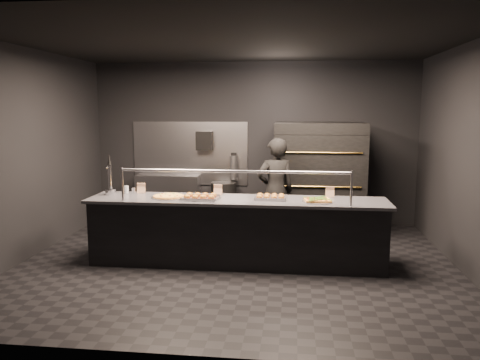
{
  "coord_description": "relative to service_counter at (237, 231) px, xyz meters",
  "views": [
    {
      "loc": [
        0.78,
        -6.24,
        2.13
      ],
      "look_at": [
        0.02,
        0.2,
        1.15
      ],
      "focal_mm": 35.0,
      "sensor_mm": 36.0,
      "label": 1
    }
  ],
  "objects": [
    {
      "name": "room",
      "position": [
        -0.02,
        0.05,
        1.03
      ],
      "size": [
        6.04,
        6.0,
        3.0
      ],
      "color": "black",
      "rests_on": "ground"
    },
    {
      "name": "slider_tray_a",
      "position": [
        -0.49,
        -0.08,
        0.49
      ],
      "size": [
        0.53,
        0.42,
        0.08
      ],
      "color": "silver",
      "rests_on": "service_counter"
    },
    {
      "name": "condiment_jar",
      "position": [
        -1.62,
        0.24,
        0.51
      ],
      "size": [
        0.17,
        0.07,
        0.11
      ],
      "color": "silver",
      "rests_on": "service_counter"
    },
    {
      "name": "beer_tap",
      "position": [
        -1.83,
        0.1,
        0.62
      ],
      "size": [
        0.15,
        0.21,
        0.58
      ],
      "color": "silver",
      "rests_on": "service_counter"
    },
    {
      "name": "worker",
      "position": [
        0.49,
        1.11,
        0.38
      ],
      "size": [
        0.72,
        0.6,
        1.69
      ],
      "primitive_type": "imported",
      "rotation": [
        0.0,
        0.0,
        3.5
      ],
      "color": "black",
      "rests_on": "ground"
    },
    {
      "name": "prep_shelf",
      "position": [
        -1.6,
        2.32,
        -0.01
      ],
      "size": [
        1.2,
        0.35,
        0.9
      ],
      "primitive_type": "cube",
      "color": "#99999E",
      "rests_on": "ground"
    },
    {
      "name": "fire_extinguisher",
      "position": [
        -0.35,
        2.4,
        0.6
      ],
      "size": [
        0.14,
        0.14,
        0.51
      ],
      "color": "#B2B2B7",
      "rests_on": "room"
    },
    {
      "name": "pizza_oven",
      "position": [
        1.2,
        1.9,
        0.5
      ],
      "size": [
        1.5,
        1.23,
        1.91
      ],
      "color": "black",
      "rests_on": "ground"
    },
    {
      "name": "towel_dispenser",
      "position": [
        -0.9,
        2.39,
        1.09
      ],
      "size": [
        0.3,
        0.2,
        0.35
      ],
      "primitive_type": "cube",
      "color": "black",
      "rests_on": "room"
    },
    {
      "name": "trash_bin",
      "position": [
        -0.51,
        2.22,
        -0.07
      ],
      "size": [
        0.48,
        0.48,
        0.79
      ],
      "primitive_type": "cylinder",
      "color": "black",
      "rests_on": "ground"
    },
    {
      "name": "tent_cards",
      "position": [
        -0.15,
        0.28,
        0.53
      ],
      "size": [
        2.84,
        0.04,
        0.15
      ],
      "color": "white",
      "rests_on": "service_counter"
    },
    {
      "name": "round_pizza",
      "position": [
        -0.95,
        -0.01,
        0.47
      ],
      "size": [
        0.49,
        0.49,
        0.03
      ],
      "color": "silver",
      "rests_on": "service_counter"
    },
    {
      "name": "slider_tray_b",
      "position": [
        0.46,
        0.04,
        0.48
      ],
      "size": [
        0.44,
        0.33,
        0.07
      ],
      "color": "silver",
      "rests_on": "service_counter"
    },
    {
      "name": "square_pizza",
      "position": [
        1.09,
        -0.07,
        0.47
      ],
      "size": [
        0.42,
        0.42,
        0.05
      ],
      "color": "silver",
      "rests_on": "service_counter"
    },
    {
      "name": "service_counter",
      "position": [
        0.0,
        0.0,
        0.0
      ],
      "size": [
        4.1,
        0.78,
        1.37
      ],
      "color": "black",
      "rests_on": "ground"
    }
  ]
}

